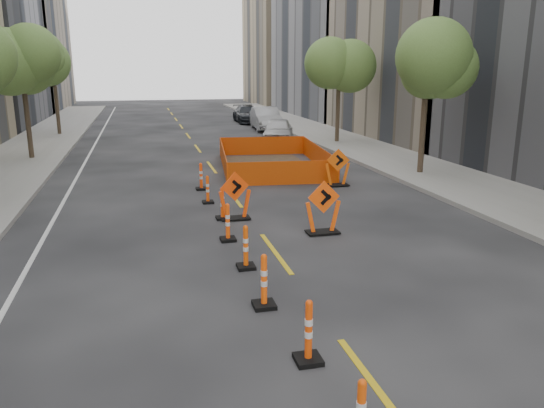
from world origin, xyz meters
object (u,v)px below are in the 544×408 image
object	(u,v)px
channelizer_6	(222,203)
channelizer_4	(246,247)
channelizer_8	(201,176)
chevron_sign_right	(338,167)
parked_car_mid	(266,118)
parked_car_near	(278,130)
chevron_sign_left	(235,196)
channelizer_3	(264,281)
parked_car_far	(247,114)
channelizer_7	(208,189)
chevron_sign_center	(323,207)
channelizer_2	(309,331)
channelizer_5	(228,222)

from	to	relation	value
channelizer_6	channelizer_4	bearing A→B (deg)	-91.33
channelizer_6	channelizer_8	world-z (taller)	channelizer_8
chevron_sign_right	parked_car_mid	size ratio (longest dim) A/B	0.29
channelizer_4	parked_car_near	bearing A→B (deg)	73.50
parked_car_mid	chevron_sign_right	bearing A→B (deg)	-91.18
parked_car_mid	chevron_sign_left	bearing A→B (deg)	-101.60
channelizer_8	parked_car_mid	xyz separation A→B (m)	(6.89, 18.75, 0.31)
channelizer_3	parked_car_far	size ratio (longest dim) A/B	0.23
channelizer_7	parked_car_near	distance (m)	15.12
channelizer_7	chevron_sign_center	bearing A→B (deg)	-57.46
channelizer_4	parked_car_mid	bearing A→B (deg)	75.86
chevron_sign_left	parked_car_far	world-z (taller)	chevron_sign_left
channelizer_4	chevron_sign_left	xyz separation A→B (m)	(0.46, 4.03, 0.22)
channelizer_6	chevron_sign_center	bearing A→B (deg)	-40.17
channelizer_6	parked_car_far	bearing A→B (deg)	77.22
channelizer_2	channelizer_7	world-z (taller)	channelizer_2
channelizer_5	parked_car_far	xyz separation A→B (m)	(6.62, 30.48, 0.18)
parked_car_near	parked_car_mid	distance (m)	7.02
channelizer_8	parked_car_far	size ratio (longest dim) A/B	0.21
channelizer_3	chevron_sign_center	xyz separation A→B (m)	(2.63, 4.14, 0.21)
chevron_sign_left	channelizer_2	bearing A→B (deg)	-104.68
parked_car_mid	parked_car_far	bearing A→B (deg)	96.75
chevron_sign_center	parked_car_near	xyz separation A→B (m)	(3.38, 18.02, -0.00)
channelizer_2	chevron_sign_center	world-z (taller)	chevron_sign_center
channelizer_3	chevron_sign_center	distance (m)	4.91
channelizer_8	channelizer_3	bearing A→B (deg)	-89.89
parked_car_near	parked_car_mid	world-z (taller)	parked_car_mid
parked_car_near	parked_car_mid	bearing A→B (deg)	99.79
chevron_sign_right	channelizer_3	bearing A→B (deg)	-103.79
channelizer_3	parked_car_mid	xyz separation A→B (m)	(6.87, 29.14, 0.29)
channelizer_7	chevron_sign_right	distance (m)	5.41
channelizer_5	chevron_sign_center	bearing A→B (deg)	-0.25
chevron_sign_right	parked_car_near	distance (m)	12.43
channelizer_6	parked_car_near	distance (m)	16.98
channelizer_7	chevron_sign_left	distance (m)	2.29
channelizer_7	chevron_sign_center	distance (m)	4.95
channelizer_4	parked_car_far	size ratio (longest dim) A/B	0.22
channelizer_7	parked_car_far	world-z (taller)	parked_car_far
channelizer_4	chevron_sign_left	size ratio (longest dim) A/B	0.70
channelizer_4	parked_car_far	bearing A→B (deg)	78.64
channelizer_6	channelizer_7	xyz separation A→B (m)	(-0.18, 2.08, -0.02)
channelizer_2	channelizer_6	distance (m)	8.31
chevron_sign_center	parked_car_far	size ratio (longest dim) A/B	0.31
channelizer_5	chevron_sign_center	distance (m)	2.66
channelizer_2	chevron_sign_left	bearing A→B (deg)	87.95
chevron_sign_left	parked_car_mid	world-z (taller)	parked_car_mid
channelizer_8	chevron_sign_center	bearing A→B (deg)	-67.05
parked_car_near	channelizer_7	bearing A→B (deg)	-96.66
channelizer_3	chevron_sign_left	bearing A→B (deg)	85.15
channelizer_4	channelizer_7	world-z (taller)	channelizer_4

